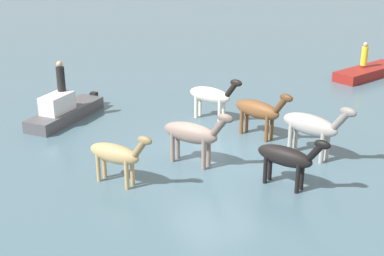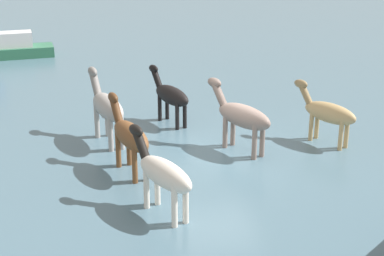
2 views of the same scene
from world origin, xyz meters
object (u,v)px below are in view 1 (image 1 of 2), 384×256
(horse_dark_mare, at_px, (287,157))
(boat_skiff_near, at_px, (368,73))
(horse_chestnut_trailing, at_px, (259,110))
(horse_pinto_flank, at_px, (212,95))
(horse_mid_herd, at_px, (117,154))
(horse_dun_straggler, at_px, (312,126))
(person_spotter_bow, at_px, (61,77))
(horse_lead, at_px, (193,134))
(person_helmsman_aft, at_px, (365,55))
(boat_launch_far, at_px, (65,113))

(horse_dark_mare, height_order, boat_skiff_near, horse_dark_mare)
(horse_dark_mare, distance_m, horse_chestnut_trailing, 3.93)
(horse_pinto_flank, distance_m, horse_mid_herd, 6.30)
(horse_dun_straggler, relative_size, person_spotter_bow, 2.18)
(boat_skiff_near, bearing_deg, horse_lead, 10.60)
(horse_mid_herd, bearing_deg, person_helmsman_aft, 77.67)
(horse_chestnut_trailing, relative_size, person_spotter_bow, 2.02)
(horse_pinto_flank, relative_size, horse_dun_straggler, 0.87)
(horse_lead, bearing_deg, horse_pinto_flank, 110.91)
(horse_lead, bearing_deg, horse_mid_herd, -117.28)
(boat_skiff_near, bearing_deg, horse_dark_mare, 23.58)
(horse_dun_straggler, height_order, boat_skiff_near, horse_dun_straggler)
(horse_mid_herd, distance_m, boat_launch_far, 6.24)
(horse_dark_mare, xyz_separation_m, horse_pinto_flank, (-5.98, 1.12, 0.05))
(horse_lead, relative_size, boat_skiff_near, 0.50)
(boat_launch_far, distance_m, person_helmsman_aft, 15.23)
(horse_dark_mare, height_order, boat_launch_far, horse_dark_mare)
(horse_dun_straggler, bearing_deg, horse_lead, -127.06)
(person_helmsman_aft, bearing_deg, horse_dun_straggler, -54.89)
(horse_lead, relative_size, person_spotter_bow, 1.96)
(horse_pinto_flank, xyz_separation_m, horse_dun_straggler, (4.70, 0.95, 0.11))
(horse_lead, xyz_separation_m, person_spotter_bow, (-6.24, -2.34, 0.66))
(horse_dun_straggler, xyz_separation_m, person_helmsman_aft, (-6.44, 9.16, 0.02))
(person_spotter_bow, bearing_deg, boat_skiff_near, 84.81)
(horse_dun_straggler, xyz_separation_m, boat_skiff_near, (-6.25, 9.39, -0.95))
(person_spotter_bow, bearing_deg, horse_dun_straggler, 38.10)
(horse_chestnut_trailing, xyz_separation_m, horse_mid_herd, (0.98, -5.82, -0.08))
(horse_mid_herd, bearing_deg, person_spotter_bow, 146.84)
(horse_mid_herd, relative_size, person_helmsman_aft, 1.75)
(horse_mid_herd, distance_m, boat_skiff_near, 16.44)
(horse_chestnut_trailing, height_order, horse_mid_herd, horse_chestnut_trailing)
(horse_dun_straggler, height_order, person_helmsman_aft, horse_dun_straggler)
(horse_lead, xyz_separation_m, horse_mid_herd, (0.11, -2.61, -0.11))
(horse_dun_straggler, xyz_separation_m, boat_launch_far, (-7.51, -6.02, -0.81))
(horse_mid_herd, xyz_separation_m, boat_launch_far, (-6.20, 0.25, -0.65))
(person_helmsman_aft, bearing_deg, horse_lead, -68.60)
(boat_launch_far, bearing_deg, boat_skiff_near, 138.59)
(person_spotter_bow, bearing_deg, boat_launch_far, -6.58)
(boat_skiff_near, height_order, person_helmsman_aft, person_helmsman_aft)
(horse_lead, height_order, horse_dun_straggler, horse_dun_straggler)
(horse_dun_straggler, xyz_separation_m, person_spotter_bow, (-7.65, -6.00, 0.60))
(horse_chestnut_trailing, bearing_deg, horse_mid_herd, -97.25)
(horse_pinto_flank, bearing_deg, person_helmsman_aft, 73.71)
(boat_launch_far, bearing_deg, horse_lead, 74.41)
(horse_pinto_flank, relative_size, horse_chestnut_trailing, 0.94)
(horse_pinto_flank, xyz_separation_m, horse_mid_herd, (3.39, -5.32, -0.05))
(boat_skiff_near, xyz_separation_m, person_helmsman_aft, (-0.18, -0.24, 0.96))
(horse_dark_mare, height_order, person_spotter_bow, person_spotter_bow)
(horse_chestnut_trailing, height_order, person_helmsman_aft, horse_chestnut_trailing)
(horse_dark_mare, relative_size, boat_skiff_near, 0.47)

